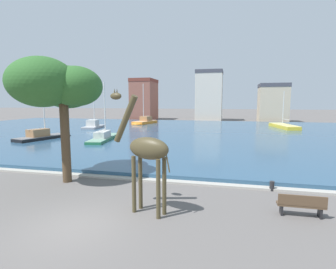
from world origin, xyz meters
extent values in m
plane|color=#605B59|center=(0.00, 0.00, 0.00)|extent=(300.00, 300.00, 0.00)
cube|color=#2D5170|center=(0.00, 28.09, 0.17)|extent=(86.01, 43.85, 0.34)
cube|color=#ADA89E|center=(0.00, 5.92, 0.06)|extent=(86.01, 0.50, 0.12)
cylinder|color=#4C4228|center=(1.70, 1.67, 1.19)|extent=(0.17, 0.17, 2.38)
cylinder|color=#4C4228|center=(1.84, 2.10, 1.19)|extent=(0.17, 0.17, 2.38)
cylinder|color=#4C4228|center=(2.84, 1.32, 1.19)|extent=(0.17, 0.17, 2.38)
cylinder|color=#4C4228|center=(2.98, 1.75, 1.19)|extent=(0.17, 0.17, 2.38)
ellipsoid|color=#4C4228|center=(2.34, 1.71, 2.72)|extent=(1.96, 1.21, 0.91)
cylinder|color=#4C4228|center=(1.24, 2.06, 3.86)|extent=(1.27, 0.62, 2.03)
ellipsoid|color=#4C4228|center=(0.76, 2.21, 4.82)|extent=(0.63, 0.46, 0.30)
cone|color=#4C4228|center=(0.73, 2.14, 5.05)|extent=(0.06, 0.06, 0.17)
cone|color=#4C4228|center=(0.78, 2.28, 5.05)|extent=(0.06, 0.06, 0.17)
cylinder|color=#4C4228|center=(3.17, 1.45, 2.34)|extent=(0.26, 0.13, 0.96)
cube|color=black|center=(-15.10, 17.18, 0.32)|extent=(3.37, 6.28, 0.65)
ellipsoid|color=black|center=(-14.37, 19.93, 0.32)|extent=(2.20, 2.46, 0.62)
cube|color=slate|center=(-15.10, 17.18, 0.68)|extent=(3.30, 6.15, 0.06)
cube|color=#9E7047|center=(-15.21, 16.74, 1.12)|extent=(1.83, 2.37, 0.82)
cylinder|color=silver|center=(-14.98, 17.61, 3.35)|extent=(0.12, 0.12, 5.41)
cylinder|color=silver|center=(-15.25, 16.60, 1.55)|extent=(0.61, 2.05, 0.08)
cube|color=orange|center=(-10.18, 39.38, 0.40)|extent=(3.69, 5.86, 0.81)
ellipsoid|color=orange|center=(-10.83, 36.88, 0.40)|extent=(2.56, 2.39, 0.77)
cube|color=#E2A56E|center=(-10.18, 39.38, 0.84)|extent=(3.61, 5.75, 0.06)
cube|color=#9E7047|center=(-10.08, 39.77, 1.30)|extent=(2.10, 2.26, 0.87)
cylinder|color=silver|center=(-10.28, 38.98, 4.34)|extent=(0.12, 0.12, 7.06)
cylinder|color=silver|center=(-10.04, 39.91, 1.71)|extent=(0.56, 1.86, 0.08)
cube|color=#236B42|center=(-8.12, 18.51, 0.29)|extent=(2.94, 7.80, 0.58)
ellipsoid|color=#236B42|center=(-8.75, 22.08, 0.29)|extent=(1.93, 2.88, 0.55)
cube|color=gray|center=(-8.12, 18.51, 0.61)|extent=(2.88, 7.64, 0.06)
cube|color=silver|center=(-8.03, 17.95, 0.99)|extent=(1.60, 2.83, 0.71)
cylinder|color=silver|center=(-8.22, 19.07, 3.66)|extent=(0.12, 0.12, 6.17)
cylinder|color=silver|center=(-7.99, 17.76, 1.48)|extent=(0.54, 2.64, 0.08)
cube|color=#939399|center=(-15.73, 30.01, 0.29)|extent=(2.83, 5.34, 0.58)
ellipsoid|color=#939399|center=(-16.07, 32.40, 0.29)|extent=(2.15, 2.03, 0.56)
cube|color=#B1B1B5|center=(-15.73, 30.01, 0.61)|extent=(2.77, 5.24, 0.06)
cube|color=silver|center=(-15.67, 29.63, 1.15)|extent=(1.73, 1.97, 1.02)
cylinder|color=silver|center=(-15.78, 30.39, 5.03)|extent=(0.12, 0.12, 8.90)
cylinder|color=silver|center=(-15.66, 29.50, 1.48)|extent=(0.33, 1.78, 0.08)
cube|color=gold|center=(14.02, 36.68, 0.42)|extent=(3.61, 7.93, 0.85)
ellipsoid|color=gold|center=(13.27, 40.25, 0.42)|extent=(2.39, 3.01, 0.80)
cube|color=#DFCD77|center=(14.02, 36.68, 0.88)|extent=(3.54, 7.78, 0.06)
cylinder|color=silver|center=(13.90, 37.24, 3.52)|extent=(0.12, 0.12, 5.34)
cylinder|color=silver|center=(14.17, 35.93, 1.75)|extent=(0.63, 2.64, 0.08)
cylinder|color=brown|center=(-3.52, 4.75, 2.28)|extent=(0.49, 0.49, 4.56)
ellipsoid|color=#2D6028|center=(-3.52, 4.75, 5.57)|extent=(2.36, 2.36, 1.77)
ellipsoid|color=#2D6028|center=(-2.77, 4.79, 5.41)|extent=(2.91, 2.91, 2.18)
ellipsoid|color=#2D6028|center=(-3.90, 5.79, 5.43)|extent=(3.33, 3.33, 2.50)
ellipsoid|color=#2D6028|center=(-4.14, 3.87, 5.60)|extent=(3.50, 3.50, 2.63)
cylinder|color=#232326|center=(7.71, 5.77, 0.25)|extent=(0.24, 0.24, 0.50)
cube|color=brown|center=(8.36, 2.84, 0.45)|extent=(1.80, 0.44, 0.08)
cube|color=brown|center=(8.36, 2.65, 0.70)|extent=(1.80, 0.06, 0.44)
cube|color=black|center=(7.64, 2.84, 0.23)|extent=(0.08, 0.40, 0.45)
cube|color=black|center=(9.08, 2.84, 0.23)|extent=(0.08, 0.40, 0.45)
cube|color=#8E5142|center=(-15.11, 54.11, 4.58)|extent=(5.24, 7.28, 9.16)
cube|color=brown|center=(-15.11, 54.11, 9.56)|extent=(5.35, 7.42, 0.80)
cube|color=beige|center=(0.73, 54.90, 5.44)|extent=(5.97, 6.41, 10.87)
cube|color=#42424C|center=(0.73, 54.90, 11.27)|extent=(6.09, 6.54, 0.80)
cube|color=#C6B293|center=(14.76, 53.88, 3.80)|extent=(6.00, 5.97, 7.60)
cube|color=#42424C|center=(14.76, 53.88, 8.00)|extent=(6.12, 6.09, 0.80)
camera|label=1|loc=(5.45, -8.23, 4.61)|focal=28.11mm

